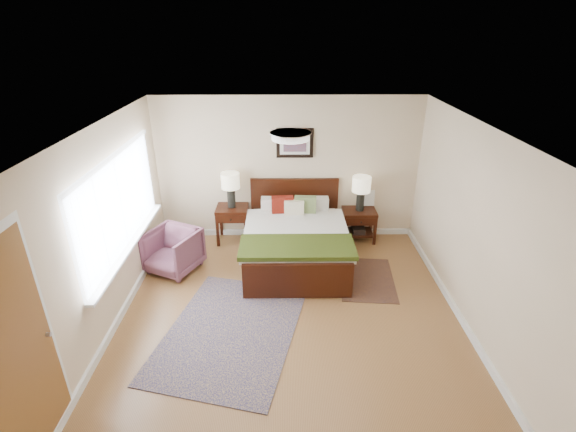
# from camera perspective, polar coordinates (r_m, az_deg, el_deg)

# --- Properties ---
(floor) EXTENTS (5.00, 5.00, 0.00)m
(floor) POSITION_cam_1_polar(r_m,az_deg,el_deg) (5.61, 0.27, -14.29)
(floor) COLOR brown
(floor) RESTS_ON ground
(back_wall) EXTENTS (4.50, 0.04, 2.50)m
(back_wall) POSITION_cam_1_polar(r_m,az_deg,el_deg) (7.22, -0.01, 6.40)
(back_wall) COLOR beige
(back_wall) RESTS_ON ground
(front_wall) EXTENTS (4.50, 0.04, 2.50)m
(front_wall) POSITION_cam_1_polar(r_m,az_deg,el_deg) (2.95, 1.15, -26.33)
(front_wall) COLOR beige
(front_wall) RESTS_ON ground
(left_wall) EXTENTS (0.04, 5.00, 2.50)m
(left_wall) POSITION_cam_1_polar(r_m,az_deg,el_deg) (5.38, -24.47, -2.80)
(left_wall) COLOR beige
(left_wall) RESTS_ON ground
(right_wall) EXTENTS (0.04, 5.00, 2.50)m
(right_wall) POSITION_cam_1_polar(r_m,az_deg,el_deg) (5.44, 24.76, -2.55)
(right_wall) COLOR beige
(right_wall) RESTS_ON ground
(ceiling) EXTENTS (4.50, 5.00, 0.02)m
(ceiling) POSITION_cam_1_polar(r_m,az_deg,el_deg) (4.47, 0.34, 11.36)
(ceiling) COLOR white
(ceiling) RESTS_ON back_wall
(window) EXTENTS (0.11, 2.72, 1.32)m
(window) POSITION_cam_1_polar(r_m,az_deg,el_deg) (5.89, -21.71, 1.44)
(window) COLOR silver
(window) RESTS_ON left_wall
(door) EXTENTS (0.06, 1.00, 2.18)m
(door) POSITION_cam_1_polar(r_m,az_deg,el_deg) (4.19, -32.90, -16.14)
(door) COLOR silver
(door) RESTS_ON ground
(ceil_fixture) EXTENTS (0.44, 0.44, 0.08)m
(ceil_fixture) POSITION_cam_1_polar(r_m,az_deg,el_deg) (4.48, 0.33, 10.93)
(ceil_fixture) COLOR white
(ceil_fixture) RESTS_ON ceiling
(bed) EXTENTS (1.66, 2.00, 1.08)m
(bed) POSITION_cam_1_polar(r_m,az_deg,el_deg) (6.61, 1.07, -2.53)
(bed) COLOR black
(bed) RESTS_ON ground
(wall_art) EXTENTS (0.62, 0.05, 0.50)m
(wall_art) POSITION_cam_1_polar(r_m,az_deg,el_deg) (7.06, 0.94, 9.94)
(wall_art) COLOR black
(wall_art) RESTS_ON back_wall
(nightstand_left) EXTENTS (0.54, 0.49, 0.65)m
(nightstand_left) POSITION_cam_1_polar(r_m,az_deg,el_deg) (7.31, -7.64, 0.26)
(nightstand_left) COLOR black
(nightstand_left) RESTS_ON ground
(nightstand_right) EXTENTS (0.58, 0.43, 0.57)m
(nightstand_right) POSITION_cam_1_polar(r_m,az_deg,el_deg) (7.45, 9.65, -0.77)
(nightstand_right) COLOR black
(nightstand_right) RESTS_ON ground
(lamp_left) EXTENTS (0.31, 0.31, 0.61)m
(lamp_left) POSITION_cam_1_polar(r_m,az_deg,el_deg) (7.12, -7.86, 4.33)
(lamp_left) COLOR black
(lamp_left) RESTS_ON nightstand_left
(lamp_right) EXTENTS (0.31, 0.31, 0.61)m
(lamp_right) POSITION_cam_1_polar(r_m,az_deg,el_deg) (7.21, 9.99, 3.83)
(lamp_right) COLOR black
(lamp_right) RESTS_ON nightstand_right
(armchair) EXTENTS (0.97, 0.98, 0.67)m
(armchair) POSITION_cam_1_polar(r_m,az_deg,el_deg) (6.72, -15.49, -4.61)
(armchair) COLOR brown
(armchair) RESTS_ON ground
(rug_persian) EXTENTS (2.03, 2.50, 0.01)m
(rug_persian) POSITION_cam_1_polar(r_m,az_deg,el_deg) (5.51, -7.75, -15.32)
(rug_persian) COLOR #0E1247
(rug_persian) RESTS_ON ground
(rug_navy) EXTENTS (0.90, 1.27, 0.01)m
(rug_navy) POSITION_cam_1_polar(r_m,az_deg,el_deg) (6.52, 10.72, -8.45)
(rug_navy) COLOR black
(rug_navy) RESTS_ON ground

